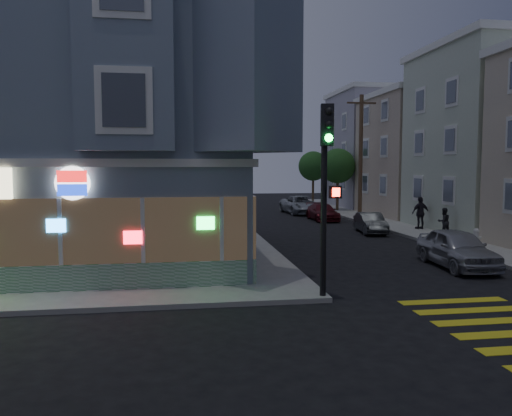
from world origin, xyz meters
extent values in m
plane|color=black|center=(0.00, 0.00, 0.00)|extent=(120.00, 120.00, 0.00)
cube|color=gray|center=(23.00, 23.00, 0.07)|extent=(24.00, 42.00, 0.15)
cube|color=slate|center=(-6.00, 11.00, 5.65)|extent=(14.00, 14.00, 11.00)
cube|color=silver|center=(-6.00, 11.00, 4.00)|extent=(14.30, 14.30, 0.25)
cube|color=#196B33|center=(-6.00, 3.95, 0.55)|extent=(13.60, 0.12, 0.80)
cube|color=#382B1E|center=(-6.00, 3.95, 1.95)|extent=(13.60, 0.10, 2.00)
cylinder|color=white|center=(-4.40, 3.87, 3.40)|extent=(1.00, 0.12, 1.00)
cube|color=tan|center=(19.50, 25.00, 4.65)|extent=(12.00, 8.60, 9.00)
cube|color=gray|center=(19.50, 34.00, 5.40)|extent=(12.00, 8.60, 10.50)
cylinder|color=#4C3826|center=(12.00, 24.00, 4.65)|extent=(0.30, 0.30, 9.00)
cube|color=#4C3826|center=(12.00, 24.00, 8.55)|extent=(2.20, 0.12, 0.12)
cylinder|color=#4C3826|center=(12.20, 30.00, 1.75)|extent=(0.24, 0.24, 3.20)
sphere|color=#19461C|center=(12.20, 30.00, 3.95)|extent=(3.00, 3.00, 3.00)
cylinder|color=#4C3826|center=(12.20, 38.00, 1.75)|extent=(0.24, 0.24, 3.20)
sphere|color=#19461C|center=(12.20, 38.00, 3.95)|extent=(3.00, 3.00, 3.00)
imported|color=black|center=(12.95, 13.68, 0.90)|extent=(0.79, 0.65, 1.50)
imported|color=black|center=(13.00, 16.46, 1.12)|extent=(1.19, 0.63, 1.94)
imported|color=#9D9EA4|center=(9.26, 6.12, 0.75)|extent=(2.07, 4.51, 1.50)
imported|color=#393D3E|center=(9.73, 16.13, 0.60)|extent=(1.75, 3.78, 1.20)
imported|color=#56131B|center=(8.93, 23.30, 0.60)|extent=(1.71, 4.18, 1.21)
imported|color=#A0A6AB|center=(8.60, 28.50, 0.74)|extent=(2.82, 5.49, 1.48)
cylinder|color=black|center=(2.80, 2.30, 2.90)|extent=(0.18, 0.18, 5.49)
cube|color=black|center=(2.80, 2.06, 5.04)|extent=(0.41, 0.37, 1.15)
sphere|color=black|center=(2.80, 1.88, 5.40)|extent=(0.22, 0.22, 0.22)
sphere|color=black|center=(2.80, 1.88, 5.04)|extent=(0.22, 0.22, 0.22)
sphere|color=#19F23F|center=(2.80, 1.88, 4.67)|extent=(0.22, 0.22, 0.22)
cube|color=black|center=(3.07, 2.10, 3.17)|extent=(0.39, 0.29, 0.35)
cube|color=#FF2614|center=(3.07, 1.98, 3.17)|extent=(0.24, 0.02, 0.24)
cylinder|color=silver|center=(12.59, 10.09, 0.47)|extent=(0.26, 0.26, 0.64)
sphere|color=silver|center=(12.59, 10.09, 0.84)|extent=(0.28, 0.28, 0.28)
cylinder|color=silver|center=(12.59, 10.09, 0.52)|extent=(0.48, 0.13, 0.13)
camera|label=1|loc=(-1.27, -11.48, 3.88)|focal=35.00mm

